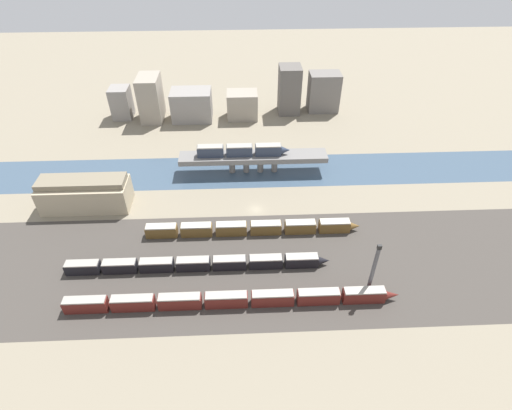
% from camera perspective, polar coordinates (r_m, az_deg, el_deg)
% --- Properties ---
extents(ground_plane, '(400.00, 400.00, 0.00)m').
position_cam_1_polar(ground_plane, '(127.75, -0.02, -0.68)').
color(ground_plane, gray).
extents(railbed_yard, '(280.00, 42.00, 0.01)m').
position_cam_1_polar(railbed_yard, '(110.39, 0.51, -8.67)').
color(railbed_yard, '#423D38').
rests_on(railbed_yard, ground).
extents(river_water, '(320.00, 20.30, 0.01)m').
position_cam_1_polar(river_water, '(145.25, -0.38, 4.85)').
color(river_water, '#3D5166').
rests_on(river_water, ground).
extents(bridge, '(52.12, 7.27, 7.01)m').
position_cam_1_polar(bridge, '(142.15, -0.39, 6.74)').
color(bridge, slate).
rests_on(bridge, ground).
extents(train_on_bridge, '(32.38, 3.20, 3.90)m').
position_cam_1_polar(train_on_bridge, '(140.37, -1.91, 7.82)').
color(train_on_bridge, '#2D384C').
rests_on(train_on_bridge, bridge).
extents(train_yard_near, '(82.34, 2.63, 3.98)m').
position_cam_1_polar(train_yard_near, '(100.78, -3.62, -13.34)').
color(train_yard_near, '#5B1E19').
rests_on(train_yard_near, ground).
extents(train_yard_mid, '(70.85, 2.83, 3.51)m').
position_cam_1_polar(train_yard_mid, '(109.65, -8.36, -8.32)').
color(train_yard_mid, black).
rests_on(train_yard_mid, ground).
extents(train_yard_far, '(63.58, 2.91, 3.84)m').
position_cam_1_polar(train_yard_far, '(118.36, -0.53, -3.33)').
color(train_yard_far, brown).
rests_on(train_yard_far, ground).
extents(warehouse_building, '(27.35, 10.43, 10.57)m').
position_cam_1_polar(warehouse_building, '(137.31, -23.21, 1.53)').
color(warehouse_building, tan).
rests_on(warehouse_building, ground).
extents(signal_tower, '(1.00, 0.97, 16.46)m').
position_cam_1_polar(signal_tower, '(102.67, 16.41, -8.87)').
color(signal_tower, '#4C4C51').
rests_on(signal_tower, ground).
extents(city_block_far_left, '(8.18, 9.09, 13.47)m').
position_cam_1_polar(city_block_far_left, '(188.98, -18.68, 13.68)').
color(city_block_far_left, gray).
rests_on(city_block_far_left, ground).
extents(city_block_left, '(8.95, 13.83, 18.93)m').
position_cam_1_polar(city_block_left, '(182.77, -14.81, 14.53)').
color(city_block_left, gray).
rests_on(city_block_left, ground).
extents(city_block_center, '(17.13, 11.79, 12.88)m').
position_cam_1_polar(city_block_center, '(180.29, -9.17, 13.91)').
color(city_block_center, gray).
rests_on(city_block_center, ground).
extents(city_block_right, '(13.14, 10.02, 11.54)m').
position_cam_1_polar(city_block_right, '(179.81, -1.97, 14.08)').
color(city_block_right, gray).
rests_on(city_block_right, ground).
extents(city_block_far_right, '(9.40, 10.27, 20.72)m').
position_cam_1_polar(city_block_far_right, '(183.61, 4.79, 16.08)').
color(city_block_far_right, '#605B56').
rests_on(city_block_far_right, ground).
extents(city_block_tall, '(13.55, 9.34, 17.06)m').
position_cam_1_polar(city_block_tall, '(187.98, 9.64, 15.64)').
color(city_block_tall, slate).
rests_on(city_block_tall, ground).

